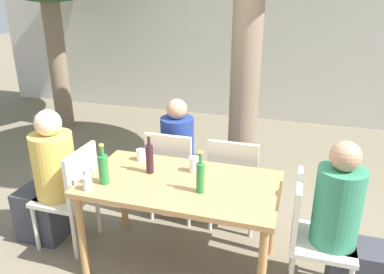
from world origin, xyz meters
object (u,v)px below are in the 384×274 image
object	(u,v)px
person_seated_0	(49,184)
wine_bottle_2	(150,158)
patio_chair_3	(234,178)
green_bottle_1	(103,168)
patio_chair_0	(72,191)
green_bottle_0	(200,177)
dining_table_front	(181,192)
drinking_glass_0	(88,176)
drinking_glass_1	(87,183)
drinking_glass_3	(141,155)
person_seated_1	(347,234)
person_seated_2	(181,160)
patio_chair_1	(311,231)
patio_chair_2	(173,170)
drinking_glass_2	(194,164)

from	to	relation	value
person_seated_0	wine_bottle_2	bearing A→B (deg)	94.61
patio_chair_3	green_bottle_1	bearing A→B (deg)	44.82
patio_chair_3	green_bottle_1	xyz separation A→B (m)	(-0.83, -0.83, 0.37)
patio_chair_0	green_bottle_0	distance (m)	1.22
dining_table_front	wine_bottle_2	bearing A→B (deg)	164.97
wine_bottle_2	dining_table_front	bearing A→B (deg)	-15.03
patio_chair_0	wine_bottle_2	xyz separation A→B (m)	(0.70, 0.07, 0.37)
green_bottle_1	drinking_glass_0	distance (m)	0.14
dining_table_front	drinking_glass_1	size ratio (longest dim) A/B	14.72
drinking_glass_1	wine_bottle_2	bearing A→B (deg)	50.02
dining_table_front	green_bottle_0	world-z (taller)	green_bottle_0
green_bottle_0	drinking_glass_3	xyz separation A→B (m)	(-0.63, 0.37, -0.07)
dining_table_front	drinking_glass_3	world-z (taller)	drinking_glass_3
person_seated_0	drinking_glass_0	bearing A→B (deg)	68.47
person_seated_1	dining_table_front	bearing A→B (deg)	90.00
person_seated_1	green_bottle_0	distance (m)	1.09
patio_chair_3	green_bottle_1	distance (m)	1.23
drinking_glass_0	patio_chair_0	bearing A→B (deg)	145.56
dining_table_front	green_bottle_1	world-z (taller)	green_bottle_1
person_seated_0	drinking_glass_3	size ratio (longest dim) A/B	12.58
person_seated_2	drinking_glass_1	bearing A→B (deg)	75.55
green_bottle_1	green_bottle_0	bearing A→B (deg)	6.40
person_seated_0	drinking_glass_3	bearing A→B (deg)	109.37
patio_chair_0	person_seated_0	size ratio (longest dim) A/B	0.74
green_bottle_0	drinking_glass_0	size ratio (longest dim) A/B	2.81
patio_chair_1	person_seated_1	xyz separation A→B (m)	(0.24, -0.00, 0.02)
wine_bottle_2	drinking_glass_1	xyz separation A→B (m)	(-0.33, -0.39, -0.08)
wine_bottle_2	person_seated_0	bearing A→B (deg)	-175.39
patio_chair_0	wine_bottle_2	bearing A→B (deg)	96.14
patio_chair_2	person_seated_0	distance (m)	1.11
patio_chair_1	drinking_glass_0	world-z (taller)	patio_chair_1
dining_table_front	patio_chair_1	world-z (taller)	patio_chair_1
person_seated_2	green_bottle_0	xyz separation A→B (m)	(0.48, -0.99, 0.37)
dining_table_front	person_seated_1	size ratio (longest dim) A/B	1.21
drinking_glass_3	person_seated_0	bearing A→B (deg)	-160.63
patio_chair_1	patio_chair_2	distance (m)	1.42
drinking_glass_1	drinking_glass_3	bearing A→B (deg)	74.72
person_seated_0	person_seated_1	bearing A→B (deg)	90.00
drinking_glass_0	drinking_glass_1	xyz separation A→B (m)	(0.05, -0.10, -0.01)
patio_chair_0	person_seated_2	distance (m)	1.11
person_seated_2	drinking_glass_0	world-z (taller)	person_seated_2
drinking_glass_2	drinking_glass_3	distance (m)	0.50
patio_chair_0	green_bottle_0	bearing A→B (deg)	84.73
drinking_glass_0	drinking_glass_3	bearing A→B (deg)	66.29
green_bottle_0	green_bottle_1	bearing A→B (deg)	-173.60
person_seated_0	green_bottle_1	world-z (taller)	person_seated_0
patio_chair_1	drinking_glass_2	xyz separation A→B (m)	(-0.92, 0.19, 0.31)
patio_chair_0	person_seated_2	size ratio (longest dim) A/B	0.78
dining_table_front	person_seated_2	world-z (taller)	person_seated_2
patio_chair_3	wine_bottle_2	xyz separation A→B (m)	(-0.57, -0.56, 0.37)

